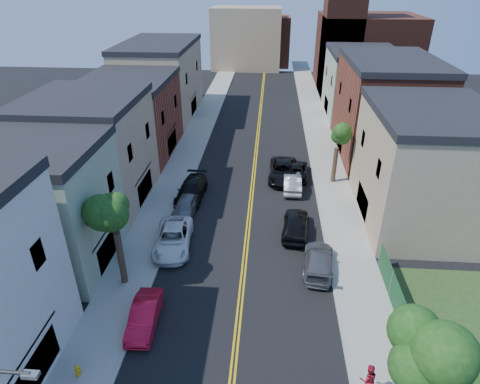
% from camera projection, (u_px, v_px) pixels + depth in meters
% --- Properties ---
extents(sidewalk_left, '(3.20, 100.00, 0.15)m').
position_uv_depth(sidewalk_left, '(193.00, 140.00, 50.21)').
color(sidewalk_left, gray).
rests_on(sidewalk_left, ground).
extents(sidewalk_right, '(3.20, 100.00, 0.15)m').
position_uv_depth(sidewalk_right, '(322.00, 144.00, 49.16)').
color(sidewalk_right, gray).
rests_on(sidewalk_right, ground).
extents(curb_left, '(0.30, 100.00, 0.15)m').
position_uv_depth(curb_left, '(207.00, 141.00, 50.10)').
color(curb_left, gray).
rests_on(curb_left, ground).
extents(curb_right, '(0.30, 100.00, 0.15)m').
position_uv_depth(curb_right, '(308.00, 143.00, 49.28)').
color(curb_right, gray).
rests_on(curb_right, ground).
extents(bldg_left_palegrn, '(9.00, 8.00, 8.50)m').
position_uv_depth(bldg_left_palegrn, '(39.00, 210.00, 27.63)').
color(bldg_left_palegrn, gray).
rests_on(bldg_left_palegrn, ground).
extents(bldg_left_tan_near, '(9.00, 10.00, 9.00)m').
position_uv_depth(bldg_left_tan_near, '(91.00, 154.00, 35.38)').
color(bldg_left_tan_near, '#998466').
rests_on(bldg_left_tan_near, ground).
extents(bldg_left_brick, '(9.00, 12.00, 8.00)m').
position_uv_depth(bldg_left_brick, '(131.00, 119.00, 45.23)').
color(bldg_left_brick, brown).
rests_on(bldg_left_brick, ground).
extents(bldg_left_tan_far, '(9.00, 16.00, 9.50)m').
position_uv_depth(bldg_left_tan_far, '(161.00, 82.00, 57.11)').
color(bldg_left_tan_far, '#998466').
rests_on(bldg_left_tan_far, ground).
extents(bldg_right_tan, '(9.00, 12.00, 9.00)m').
position_uv_depth(bldg_right_tan, '(425.00, 170.00, 32.64)').
color(bldg_right_tan, '#998466').
rests_on(bldg_right_tan, ground).
extents(bldg_right_brick, '(9.00, 14.00, 10.00)m').
position_uv_depth(bldg_right_brick, '(385.00, 110.00, 44.64)').
color(bldg_right_brick, brown).
rests_on(bldg_right_brick, ground).
extents(bldg_right_palegrn, '(9.00, 12.00, 8.50)m').
position_uv_depth(bldg_right_palegrn, '(360.00, 85.00, 57.24)').
color(bldg_right_palegrn, gray).
rests_on(bldg_right_palegrn, ground).
extents(church, '(16.20, 14.20, 22.60)m').
position_uv_depth(church, '(361.00, 46.00, 68.81)').
color(church, '#4C2319').
rests_on(church, ground).
extents(backdrop_left, '(14.00, 8.00, 12.00)m').
position_uv_depth(backdrop_left, '(246.00, 39.00, 83.81)').
color(backdrop_left, '#998466').
rests_on(backdrop_left, ground).
extents(backdrop_center, '(10.00, 8.00, 10.00)m').
position_uv_depth(backdrop_center, '(266.00, 41.00, 87.52)').
color(backdrop_center, brown).
rests_on(backdrop_center, ground).
extents(fence_right, '(0.04, 15.00, 1.90)m').
position_uv_depth(fence_right, '(412.00, 340.00, 21.90)').
color(fence_right, '#143F1E').
rests_on(fence_right, sidewalk_right).
extents(tree_left_mid, '(5.20, 5.20, 9.29)m').
position_uv_depth(tree_left_mid, '(111.00, 198.00, 24.36)').
color(tree_left_mid, '#332519').
rests_on(tree_left_mid, sidewalk_left).
extents(tree_right_corner, '(5.80, 5.80, 10.35)m').
position_uv_depth(tree_right_corner, '(447.00, 338.00, 14.22)').
color(tree_right_corner, '#332519').
rests_on(tree_right_corner, sidewalk_right).
extents(tree_right_far, '(4.40, 4.40, 8.03)m').
position_uv_depth(tree_right_far, '(339.00, 127.00, 37.69)').
color(tree_right_far, '#332519').
rests_on(tree_right_far, sidewalk_right).
extents(red_sedan, '(1.68, 4.32, 1.40)m').
position_uv_depth(red_sedan, '(145.00, 315.00, 23.99)').
color(red_sedan, red).
rests_on(red_sedan, ground).
extents(white_pickup, '(3.14, 5.92, 1.58)m').
position_uv_depth(white_pickup, '(173.00, 238.00, 30.70)').
color(white_pickup, silver).
rests_on(white_pickup, ground).
extents(grey_car_left, '(2.16, 4.52, 1.49)m').
position_uv_depth(grey_car_left, '(186.00, 206.00, 35.04)').
color(grey_car_left, slate).
rests_on(grey_car_left, ground).
extents(black_car_left, '(2.56, 5.70, 1.62)m').
position_uv_depth(black_car_left, '(191.00, 190.00, 37.34)').
color(black_car_left, black).
rests_on(black_car_left, ground).
extents(grey_car_right, '(2.59, 5.17, 1.44)m').
position_uv_depth(grey_car_right, '(318.00, 261.00, 28.46)').
color(grey_car_right, '#4F5156').
rests_on(grey_car_right, ground).
extents(black_car_right, '(2.50, 5.16, 1.70)m').
position_uv_depth(black_car_right, '(296.00, 224.00, 32.28)').
color(black_car_right, black).
rests_on(black_car_right, ground).
extents(silver_car_right, '(1.66, 4.68, 1.54)m').
position_uv_depth(silver_car_right, '(292.00, 182.00, 38.85)').
color(silver_car_right, '#989B9F').
rests_on(silver_car_right, ground).
extents(dark_car_right_far, '(2.65, 5.19, 1.40)m').
position_uv_depth(dark_car_right_far, '(296.00, 170.00, 41.38)').
color(dark_car_right_far, black).
rests_on(dark_car_right_far, ground).
extents(black_suv_lane, '(3.04, 6.15, 1.68)m').
position_uv_depth(black_suv_lane, '(283.00, 171.00, 40.83)').
color(black_suv_lane, black).
rests_on(black_suv_lane, ground).
extents(pedestrian_left, '(0.55, 0.69, 1.67)m').
position_uv_depth(pedestrian_left, '(119.00, 248.00, 29.33)').
color(pedestrian_left, '#282830').
rests_on(pedestrian_left, sidewalk_left).
extents(pedestrian_right, '(0.92, 0.74, 1.80)m').
position_uv_depth(pedestrian_right, '(368.00, 379.00, 19.87)').
color(pedestrian_right, maroon).
rests_on(pedestrian_right, sidewalk_right).
extents(fire_hydrant, '(0.34, 0.34, 0.70)m').
position_uv_depth(fire_hydrant, '(78.00, 370.00, 20.93)').
color(fire_hydrant, '#D59A0B').
rests_on(fire_hydrant, sidewalk_left).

